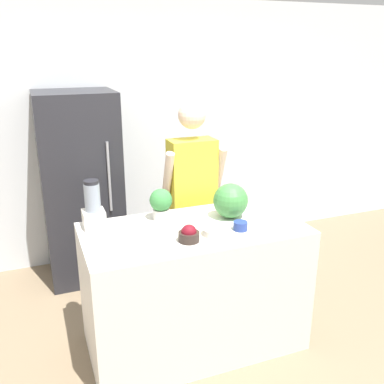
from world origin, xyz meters
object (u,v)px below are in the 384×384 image
Objects in this scene: watermelon at (231,201)px; bowl_cherries at (189,235)px; person at (192,199)px; bowl_cream at (214,231)px; bowl_small_blue at (240,226)px; blender at (93,208)px; refrigerator at (81,188)px; potted_plant at (161,203)px.

watermelon reaches higher than bowl_cherries.
person reaches higher than bowl_cream.
watermelon is at bearing -83.91° from person.
bowl_cherries is 0.40m from bowl_small_blue.
blender is at bearing 155.73° from bowl_small_blue.
watermelon is at bearing -12.57° from blender.
refrigerator reaches higher than bowl_cream.
blender is 1.47× the size of potted_plant.
bowl_small_blue is at bearing -86.98° from person.
bowl_cherries reaches higher than bowl_small_blue.
refrigerator is 1.02× the size of person.
blender reaches higher than potted_plant.
refrigerator reaches higher than person.
potted_plant is (-0.41, -0.43, 0.17)m from person.
person is at bearing 96.09° from watermelon.
person is 0.84m from bowl_cream.
bowl_cherries is 1.41× the size of bowl_small_blue.
bowl_cream reaches higher than bowl_small_blue.
person is 6.87× the size of watermelon.
bowl_small_blue is (-0.02, -0.21, -0.11)m from watermelon.
watermelon is 0.50m from potted_plant.
bowl_cream is (-0.22, -0.22, -0.11)m from watermelon.
watermelon is 1.10× the size of potted_plant.
refrigerator is 1.22m from potted_plant.
person is at bearing 93.02° from bowl_small_blue.
person is at bearing -39.72° from refrigerator.
bowl_cream is at bearing -57.38° from potted_plant.
blender is at bearing 175.72° from potted_plant.
refrigerator is 5.24× the size of blender.
watermelon is 0.49m from bowl_cherries.
refrigerator is 1.75m from bowl_small_blue.
bowl_small_blue is at bearing -40.40° from potted_plant.
refrigerator is 1.63m from bowl_cherries.
blender reaches higher than watermelon.
bowl_cream is at bearing 9.00° from bowl_cherries.
blender is (-0.88, -0.39, 0.19)m from person.
bowl_cream is 1.65× the size of bowl_small_blue.
potted_plant reaches higher than bowl_cream.
blender is (-0.05, -1.09, 0.20)m from refrigerator.
watermelon is (0.90, -1.30, 0.20)m from refrigerator.
refrigerator is at bearing 114.22° from bowl_cream.
person is 0.62m from potted_plant.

